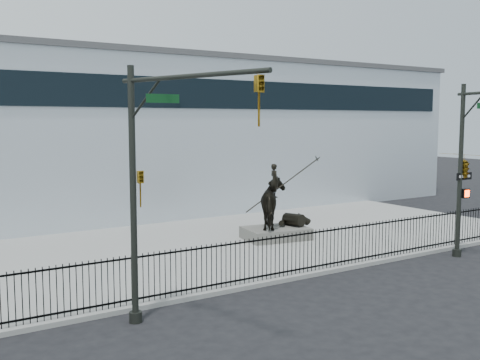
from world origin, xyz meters
TOP-DOWN VIEW (x-y plane):
  - ground at (0.00, 0.00)m, footprint 120.00×120.00m
  - plaza at (0.00, 7.00)m, footprint 30.00×12.00m
  - building at (0.00, 20.00)m, footprint 44.00×14.00m
  - picket_fence at (0.00, 1.25)m, footprint 22.10×0.10m
  - statue_plinth at (2.35, 6.39)m, footprint 3.11×2.38m
  - equestrian_statue at (2.40, 6.39)m, footprint 3.59×2.52m
  - traffic_signal_left at (-6.75, -0.62)m, footprint 1.52×4.84m

SIDE VIEW (x-z plane):
  - ground at x=0.00m, z-range 0.00..0.00m
  - plaza at x=0.00m, z-range 0.00..0.15m
  - statue_plinth at x=2.35m, z-range 0.15..0.68m
  - picket_fence at x=0.00m, z-range 0.15..1.65m
  - equestrian_statue at x=2.40m, z-range 0.26..3.33m
  - traffic_signal_left at x=-6.75m, z-range 0.53..7.53m
  - building at x=0.00m, z-range 0.00..9.00m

